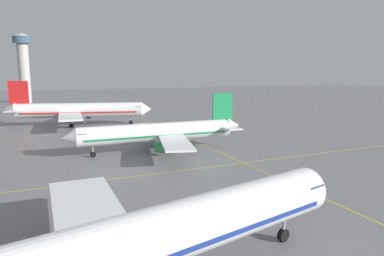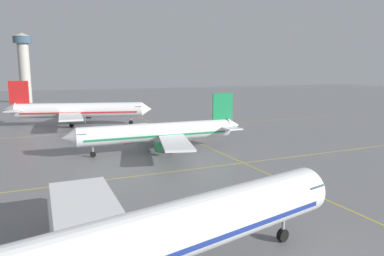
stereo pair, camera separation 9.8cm
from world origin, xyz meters
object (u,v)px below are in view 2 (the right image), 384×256
airliner_second_row (160,132)px  airliner_third_row (78,110)px  airliner_front_gate (141,242)px  control_tower (24,62)px

airliner_second_row → airliner_third_row: bearing=105.0°
airliner_front_gate → airliner_second_row: size_ratio=1.14×
airliner_front_gate → control_tower: control_tower is taller
airliner_third_row → control_tower: bearing=100.2°
airliner_front_gate → airliner_second_row: 44.48m
airliner_front_gate → airliner_third_row: size_ratio=0.99×
airliner_front_gate → control_tower: 170.46m
airliner_second_row → airliner_third_row: size_ratio=0.87×
airliner_front_gate → control_tower: (-11.11, 169.39, 15.49)m
control_tower → airliner_front_gate: bearing=-86.2°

